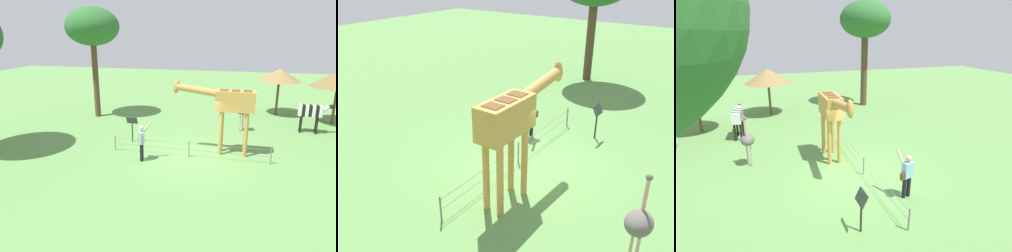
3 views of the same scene
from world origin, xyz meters
TOP-DOWN VIEW (x-y plane):
  - ground_plane at (0.00, 0.00)m, footprint 60.00×60.00m
  - giraffe at (-1.59, -0.65)m, footprint 3.66×0.71m
  - visitor at (1.94, 0.98)m, footprint 0.60×0.57m
  - ostrich at (-2.24, -4.17)m, footprint 0.70×0.56m
  - info_sign at (3.11, -1.14)m, footprint 0.56×0.21m
  - wire_fence at (0.00, 0.18)m, footprint 7.05×0.05m

SIDE VIEW (x-z plane):
  - ground_plane at x=0.00m, z-range 0.00..0.00m
  - wire_fence at x=0.00m, z-range 0.03..0.78m
  - visitor at x=1.94m, z-range 0.03..1.77m
  - info_sign at x=3.11m, z-range 0.29..1.61m
  - ostrich at x=-2.24m, z-range 0.05..2.30m
  - giraffe at x=-1.59m, z-range 0.64..3.98m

